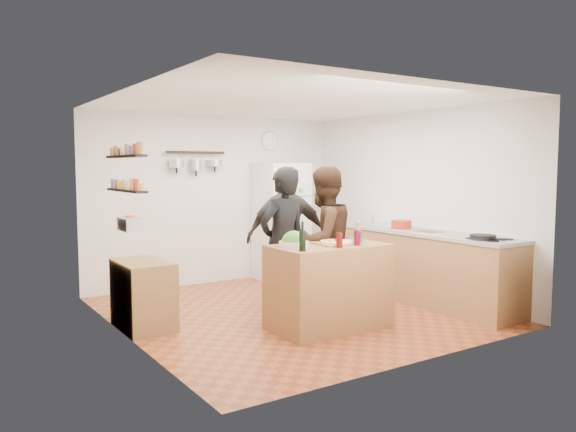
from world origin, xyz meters
TOP-DOWN VIEW (x-y plane):
  - room_shell at (0.00, 0.39)m, footprint 4.20×4.20m
  - prep_island at (-0.07, -0.80)m, footprint 1.25×0.72m
  - pizza_board at (0.01, -0.82)m, footprint 0.42×0.34m
  - pizza at (0.01, -0.82)m, footprint 0.34×0.34m
  - salad_bowl at (-0.49, -0.75)m, footprint 0.31×0.31m
  - wine_bottle at (-0.57, -1.02)m, footprint 0.07×0.07m
  - wine_glass_near at (-0.12, -1.04)m, footprint 0.07×0.07m
  - wine_glass_far at (0.15, -1.00)m, footprint 0.07×0.07m
  - pepper_mill at (0.38, -0.75)m, footprint 0.06×0.06m
  - salt_canister at (0.23, -0.92)m, footprint 0.08×0.08m
  - person_left at (-0.33, -0.30)m, footprint 0.69×0.51m
  - person_center at (0.22, -0.32)m, footprint 0.93×0.77m
  - person_back at (0.09, 0.25)m, footprint 1.11×0.71m
  - counter_run at (1.70, -0.55)m, footprint 0.63×2.63m
  - stove_top at (1.70, -1.50)m, footprint 0.60×0.62m
  - skillet at (1.60, -1.49)m, footprint 0.29×0.29m
  - sink at (1.70, 0.30)m, footprint 0.50×0.80m
  - cutting_board at (1.70, -0.58)m, footprint 0.30×0.40m
  - red_bowl at (1.65, -0.15)m, footprint 0.27×0.27m
  - fridge at (0.95, 1.75)m, footprint 0.70×0.68m
  - wall_clock at (0.95, 2.08)m, footprint 0.30×0.03m
  - spice_shelf_lower at (-1.93, 0.20)m, footprint 0.12×1.00m
  - spice_shelf_upper at (-1.93, 0.20)m, footprint 0.12×1.00m
  - produce_basket at (-1.90, 0.20)m, footprint 0.18×0.35m
  - side_table at (-1.74, 0.30)m, footprint 0.50×0.80m
  - pot_rack at (-0.35, 2.00)m, footprint 0.90×0.04m

SIDE VIEW (x-z plane):
  - side_table at x=-1.74m, z-range 0.00..0.73m
  - counter_run at x=1.70m, z-range 0.00..0.90m
  - prep_island at x=-0.07m, z-range 0.00..0.91m
  - person_left at x=-0.33m, z-range 0.00..1.74m
  - person_center at x=0.22m, z-range 0.00..1.75m
  - person_back at x=0.09m, z-range 0.00..1.75m
  - fridge at x=0.95m, z-range 0.00..1.80m
  - stove_top at x=1.70m, z-range 0.90..0.92m
  - cutting_board at x=1.70m, z-range 0.90..0.92m
  - sink at x=1.70m, z-range 0.90..0.93m
  - pizza_board at x=0.01m, z-range 0.91..0.93m
  - pizza at x=0.01m, z-range 0.93..0.95m
  - salad_bowl at x=-0.49m, z-range 0.91..0.97m
  - skillet at x=1.60m, z-range 0.92..0.98m
  - red_bowl at x=1.65m, z-range 0.92..1.03m
  - salt_canister at x=0.23m, z-range 0.91..1.05m
  - wine_glass_near at x=-0.12m, z-range 0.91..1.07m
  - wine_glass_far at x=0.15m, z-range 0.91..1.07m
  - pepper_mill at x=0.38m, z-range 0.91..1.10m
  - wine_bottle at x=-0.57m, z-range 0.91..1.11m
  - produce_basket at x=-1.90m, z-range 1.08..1.22m
  - room_shell at x=0.00m, z-range -0.85..3.35m
  - spice_shelf_lower at x=-1.93m, z-range 1.49..1.51m
  - spice_shelf_upper at x=-1.93m, z-range 1.84..1.86m
  - pot_rack at x=-0.35m, z-range 1.93..1.97m
  - wall_clock at x=0.95m, z-range 2.00..2.30m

